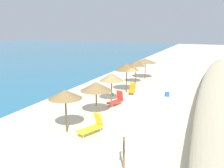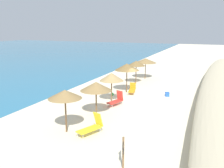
# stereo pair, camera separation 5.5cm
# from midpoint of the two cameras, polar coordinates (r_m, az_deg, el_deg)

# --- Properties ---
(ground_plane) EXTENTS (160.00, 160.00, 0.00)m
(ground_plane) POSITION_cam_midpoint_polar(r_m,az_deg,el_deg) (22.98, 6.30, -3.13)
(ground_plane) COLOR beige
(beach_umbrella_0) EXTENTS (2.04, 2.04, 2.68)m
(beach_umbrella_0) POSITION_cam_midpoint_polar(r_m,az_deg,el_deg) (15.07, -10.82, -2.36)
(beach_umbrella_0) COLOR brown
(beach_umbrella_0) RESTS_ON ground_plane
(beach_umbrella_1) EXTENTS (2.29, 2.29, 2.51)m
(beach_umbrella_1) POSITION_cam_midpoint_polar(r_m,az_deg,el_deg) (17.83, -3.76, -0.54)
(beach_umbrella_1) COLOR brown
(beach_umbrella_1) RESTS_ON ground_plane
(beach_umbrella_2) EXTENTS (2.06, 2.06, 2.56)m
(beach_umbrella_2) POSITION_cam_midpoint_polar(r_m,az_deg,el_deg) (21.02, -0.17, 1.64)
(beach_umbrella_2) COLOR brown
(beach_umbrella_2) RESTS_ON ground_plane
(beach_umbrella_3) EXTENTS (2.38, 2.38, 2.89)m
(beach_umbrella_3) POSITION_cam_midpoint_polar(r_m,az_deg,el_deg) (24.27, 3.37, 3.94)
(beach_umbrella_3) COLOR brown
(beach_umbrella_3) RESTS_ON ground_plane
(beach_umbrella_4) EXTENTS (2.06, 2.06, 2.65)m
(beach_umbrella_4) POSITION_cam_midpoint_polar(r_m,az_deg,el_deg) (28.18, 5.50, 4.76)
(beach_umbrella_4) COLOR brown
(beach_umbrella_4) RESTS_ON ground_plane
(beach_umbrella_5) EXTENTS (2.68, 2.68, 2.56)m
(beach_umbrella_5) POSITION_cam_midpoint_polar(r_m,az_deg,el_deg) (31.20, 7.65, 5.35)
(beach_umbrella_5) COLOR brown
(beach_umbrella_5) RESTS_ON ground_plane
(lounge_chair_0) EXTENTS (1.77, 1.19, 1.26)m
(lounge_chair_0) POSITION_cam_midpoint_polar(r_m,az_deg,el_deg) (15.15, -4.65, -9.64)
(lounge_chair_0) COLOR yellow
(lounge_chair_0) RESTS_ON ground_plane
(lounge_chair_1) EXTENTS (1.58, 1.04, 1.16)m
(lounge_chair_1) POSITION_cam_midpoint_polar(r_m,az_deg,el_deg) (20.56, 0.96, -3.64)
(lounge_chair_1) COLOR red
(lounge_chair_1) RESTS_ON ground_plane
(lounge_chair_2) EXTENTS (1.68, 0.91, 0.96)m
(lounge_chair_2) POSITION_cam_midpoint_polar(r_m,az_deg,el_deg) (24.34, 4.59, -1.19)
(lounge_chair_2) COLOR orange
(lounge_chair_2) RESTS_ON ground_plane
(wooden_signpost) EXTENTS (0.82, 0.32, 1.58)m
(wooden_signpost) POSITION_cam_midpoint_polar(r_m,az_deg,el_deg) (11.47, 2.61, -14.94)
(wooden_signpost) COLOR brown
(wooden_signpost) RESTS_ON ground_plane
(beach_ball) EXTENTS (0.27, 0.27, 0.27)m
(beach_ball) POSITION_cam_midpoint_polar(r_m,az_deg,el_deg) (23.54, -0.00, -2.32)
(beach_ball) COLOR green
(beach_ball) RESTS_ON ground_plane
(cooler_box) EXTENTS (0.53, 0.49, 0.38)m
(cooler_box) POSITION_cam_midpoint_polar(r_m,az_deg,el_deg) (23.81, 12.51, -2.32)
(cooler_box) COLOR blue
(cooler_box) RESTS_ON ground_plane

